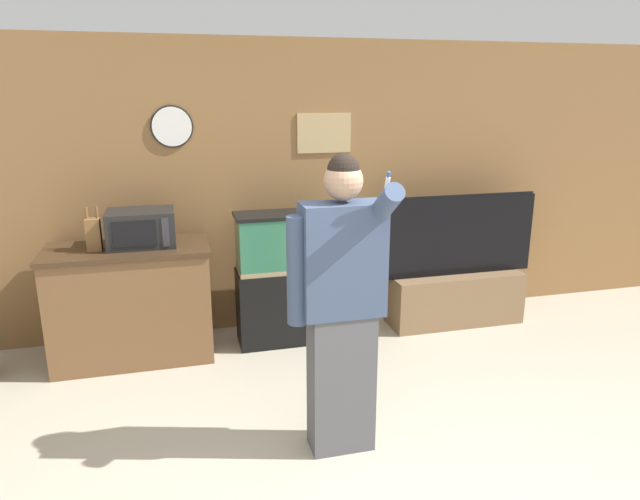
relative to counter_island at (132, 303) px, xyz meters
The scene contains 7 objects.
wall_back_paneled 1.71m from the counter_island, 16.92° to the left, with size 10.00×0.08×2.60m.
counter_island is the anchor object (origin of this frame).
microwave 0.63m from the counter_island, ahead, with size 0.52×0.40×0.29m.
knife_block 0.65m from the counter_island, 169.62° to the right, with size 0.11×0.11×0.35m.
aquarium_on_stand 1.33m from the counter_island, ahead, with size 0.92×0.37×1.16m.
tv_on_stand 2.93m from the counter_island, ahead, with size 1.53×0.40×1.24m.
person_standing 2.14m from the counter_island, 51.76° to the right, with size 0.57×0.43×1.82m.
Camera 1 is at (-1.05, -2.11, 2.15)m, focal length 32.00 mm.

